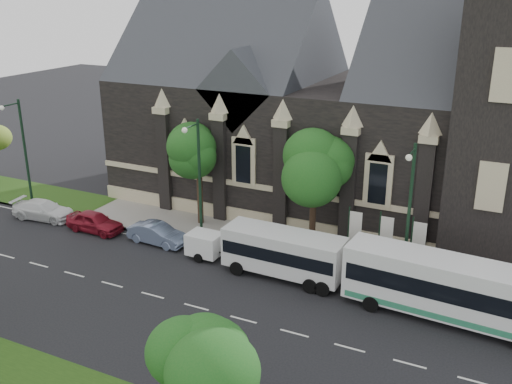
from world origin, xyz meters
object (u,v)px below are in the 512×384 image
Objects in this scene: street_lamp_near at (409,210)px; car_far_red at (95,222)px; banner_flag_left at (353,231)px; shuttle_bus at (284,251)px; car_far_white at (44,210)px; street_lamp_far at (23,149)px; tree_walk_left at (202,151)px; tree_park_east at (203,357)px; tree_walk_right at (319,166)px; tour_coach at (457,290)px; sedan at (157,234)px; banner_flag_center at (384,236)px; banner_flag_right at (416,242)px; street_lamp_mid at (198,177)px; box_trailer at (205,244)px.

street_lamp_near is 22.78m from car_far_red.
car_far_red is at bearing -170.60° from banner_flag_left.
shuttle_bus is 15.34m from car_far_red.
car_far_red is at bearing -99.52° from car_far_white.
street_lamp_far reaches higher than banner_flag_left.
street_lamp_near is 27.92m from car_far_white.
car_far_red is at bearing -143.78° from tree_walk_left.
car_far_red is (-18.51, 15.24, -3.86)m from tree_park_east.
tree_walk_right is 7.72m from street_lamp_near.
street_lamp_near is 30.00m from street_lamp_far.
tree_walk_left is 20.33m from tour_coach.
car_far_red is 0.89× the size of car_far_white.
banner_flag_left is at bearing -8.02° from tree_walk_left.
shuttle_bus is at bearing -90.76° from sedan.
tree_walk_right reaches higher than banner_flag_center.
banner_flag_right is (0.29, 1.91, -2.73)m from street_lamp_near.
shuttle_bus is at bearing -30.30° from tree_walk_left.
banner_flag_right is (7.08, -1.71, -3.43)m from tree_walk_right.
tree_walk_left is 1.71× the size of car_far_red.
tour_coach is at bearing -99.75° from car_far_white.
banner_flag_left is at bearing -29.10° from tree_walk_right.
tree_walk_right is at bearing -63.20° from sedan.
shuttle_bus is at bearing -147.15° from banner_flag_center.
sedan is at bearing -167.98° from banner_flag_left.
car_far_white is at bearing -177.96° from street_lamp_near.
car_far_red is 5.23m from car_far_white.
street_lamp_mid is 7.92m from shuttle_bus.
tree_walk_right reaches higher than tree_walk_left.
street_lamp_near is 1.00× the size of street_lamp_far.
banner_flag_center is 15.57m from sedan.
tree_walk_right is 1.02× the size of shuttle_bus.
street_lamp_near is at bearing -86.19° from car_far_red.
sedan is (-15.23, -2.82, -1.66)m from banner_flag_center.
box_trailer is 4.19m from sedan.
tour_coach is (7.01, -4.15, -0.47)m from banner_flag_left.
street_lamp_far reaches higher than tree_walk_left.
tour_coach is at bearing -7.38° from street_lamp_mid.
banner_flag_center is at bearing 144.12° from tour_coach.
street_lamp_near is 1.00× the size of street_lamp_mid.
tree_walk_left is at bearing 167.13° from street_lamp_near.
street_lamp_near is 2.04× the size of sedan.
banner_flag_right is (14.29, 1.91, -2.73)m from street_lamp_mid.
street_lamp_mid is 5.36m from sedan.
tree_walk_right is at bearing 151.94° from street_lamp_near.
box_trailer is at bearing -98.96° from car_far_white.
street_lamp_near is 3.34m from banner_flag_right.
street_lamp_mid is 10.81m from banner_flag_left.
street_lamp_far is 26.50m from banner_flag_left.
banner_flag_left reaches higher than car_far_red.
tree_walk_right reaches higher than box_trailer.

